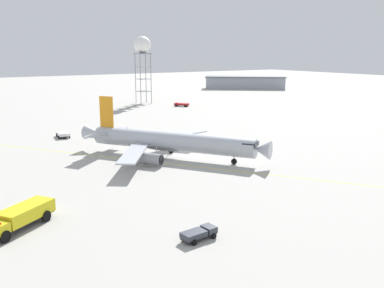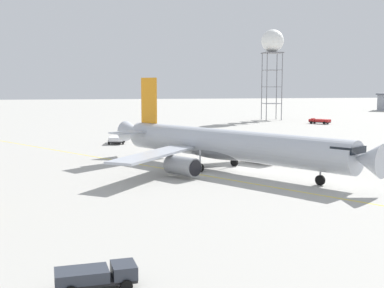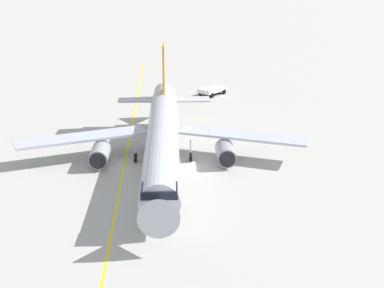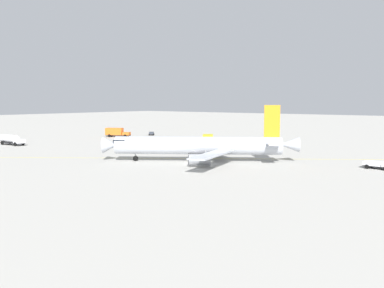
# 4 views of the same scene
# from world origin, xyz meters

# --- Properties ---
(ground_plane) EXTENTS (600.00, 600.00, 0.00)m
(ground_plane) POSITION_xyz_m (0.00, 0.00, 0.00)
(ground_plane) COLOR #ADAAA3
(airliner_main) EXTENTS (29.38, 35.21, 11.64)m
(airliner_main) POSITION_xyz_m (-2.98, -0.70, 3.12)
(airliner_main) COLOR #B2B7C1
(airliner_main) RESTS_ON ground_plane
(pushback_tug_truck) EXTENTS (3.25, 5.29, 1.30)m
(pushback_tug_truck) POSITION_xyz_m (-15.27, 30.98, 0.81)
(pushback_tug_truck) COLOR #232326
(pushback_tug_truck) RESTS_ON ground_plane
(fire_tender_truck) EXTENTS (9.72, 8.06, 2.50)m
(fire_tender_truck) POSITION_xyz_m (-35.28, -21.98, 1.54)
(fire_tender_truck) COLOR #232326
(fire_tender_truck) RESTS_ON ground_plane
(fuel_tanker_truck) EXTENTS (3.14, 9.35, 2.87)m
(fuel_tanker_truck) POSITION_xyz_m (3.53, -62.55, 1.58)
(fuel_tanker_truck) COLOR #232326
(fuel_tanker_truck) RESTS_ON ground_plane
(baggage_truck_truck) EXTENTS (3.87, 3.60, 1.22)m
(baggage_truck_truck) POSITION_xyz_m (-45.82, -54.70, 0.71)
(baggage_truck_truck) COLOR #232326
(baggage_truck_truck) RESTS_ON ground_plane
(catering_truck_truck) EXTENTS (5.95, 8.63, 3.10)m
(catering_truck_truck) POSITION_xyz_m (-32.94, -59.13, 1.67)
(catering_truck_truck) COLOR #232326
(catering_truck_truck) RESTS_ON ground_plane
(baggage_truck_truck_extra) EXTENTS (4.40, 2.36, 1.22)m
(baggage_truck_truck_extra) POSITION_xyz_m (-18.70, -35.94, 0.72)
(baggage_truck_truck_extra) COLOR #232326
(baggage_truck_truck_extra) RESTS_ON ground_plane
(taxiway_centreline) EXTENTS (75.03, 105.91, 0.01)m
(taxiway_centreline) POSITION_xyz_m (-6.12, -4.04, 0.00)
(taxiway_centreline) COLOR yellow
(taxiway_centreline) RESTS_ON ground_plane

